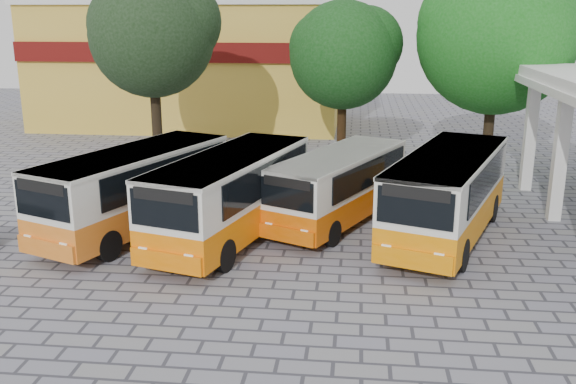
# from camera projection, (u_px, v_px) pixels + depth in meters

# --- Properties ---
(ground) EXTENTS (90.00, 90.00, 0.00)m
(ground) POSITION_uv_depth(u_px,v_px,m) (340.00, 274.00, 19.17)
(ground) COLOR slate
(ground) RESTS_ON ground
(shophouse_block) EXTENTS (20.40, 10.40, 8.30)m
(shophouse_block) POSITION_uv_depth(u_px,v_px,m) (193.00, 63.00, 44.05)
(shophouse_block) COLOR gold
(shophouse_block) RESTS_ON ground
(bus_far_left) EXTENTS (5.28, 8.66, 2.92)m
(bus_far_left) POSITION_uv_depth(u_px,v_px,m) (135.00, 186.00, 22.48)
(bus_far_left) COLOR orange
(bus_far_left) RESTS_ON ground
(bus_centre_left) EXTENTS (4.65, 8.68, 2.95)m
(bus_centre_left) POSITION_uv_depth(u_px,v_px,m) (231.00, 191.00, 21.70)
(bus_centre_left) COLOR #EA6B00
(bus_centre_left) RESTS_ON ground
(bus_centre_right) EXTENTS (5.11, 7.82, 2.62)m
(bus_centre_right) POSITION_uv_depth(u_px,v_px,m) (339.00, 183.00, 23.49)
(bus_centre_right) COLOR #D05300
(bus_centre_right) RESTS_ON ground
(bus_far_right) EXTENTS (5.23, 8.86, 2.99)m
(bus_far_right) POSITION_uv_depth(u_px,v_px,m) (448.00, 191.00, 21.73)
(bus_far_right) COLOR orange
(bus_far_right) RESTS_ON ground
(tree_left) EXTENTS (6.27, 5.97, 9.52)m
(tree_left) POSITION_uv_depth(u_px,v_px,m) (153.00, 30.00, 30.40)
(tree_left) COLOR black
(tree_left) RESTS_ON ground
(tree_middle) EXTENTS (5.70, 5.43, 8.20)m
(tree_middle) POSITION_uv_depth(u_px,v_px,m) (345.00, 52.00, 32.16)
(tree_middle) COLOR #301E0D
(tree_middle) RESTS_ON ground
(tree_right) EXTENTS (7.91, 7.53, 10.28)m
(tree_right) POSITION_uv_depth(u_px,v_px,m) (499.00, 30.00, 30.37)
(tree_right) COLOR black
(tree_right) RESTS_ON ground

